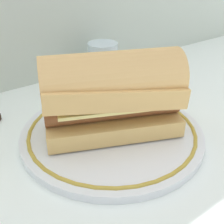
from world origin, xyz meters
The scene contains 4 objects.
ground_plane centered at (0.00, 0.00, 0.00)m, with size 1.50×1.50×0.00m, color white.
plate centered at (-0.02, 0.03, 0.01)m, with size 0.29×0.29×0.01m.
sausage_sandwich centered at (-0.02, 0.03, 0.08)m, with size 0.23×0.17×0.13m.
drinking_glass centered at (0.11, 0.23, 0.04)m, with size 0.07×0.07×0.09m.
Camera 1 is at (-0.24, -0.28, 0.27)m, focal length 46.34 mm.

